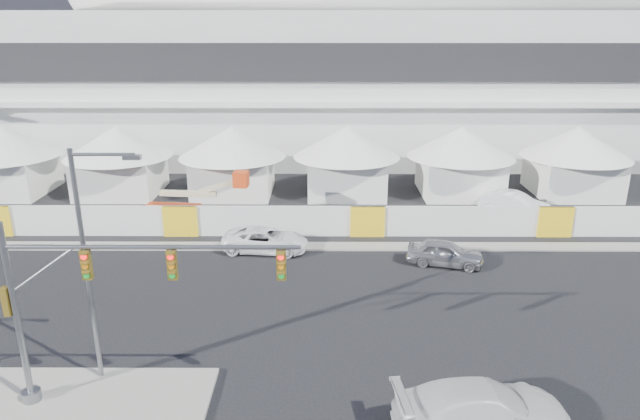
{
  "coord_description": "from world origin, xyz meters",
  "views": [
    {
      "loc": [
        3.11,
        -19.95,
        13.34
      ],
      "look_at": [
        2.98,
        10.0,
        3.26
      ],
      "focal_mm": 32.0,
      "sensor_mm": 36.0,
      "label": 1
    }
  ],
  "objects_px": {
    "traffic_mast": "(80,304)",
    "boom_lift": "(182,208)",
    "sedan_silver": "(445,253)",
    "pickup_near": "(482,409)",
    "streetlight_median": "(91,253)",
    "pickup_curb": "(266,240)",
    "lot_car_a": "(515,204)"
  },
  "relations": [
    {
      "from": "traffic_mast",
      "to": "streetlight_median",
      "type": "xyz_separation_m",
      "value": [
        -0.05,
        1.51,
        1.27
      ]
    },
    {
      "from": "pickup_near",
      "to": "pickup_curb",
      "type": "bearing_deg",
      "value": 22.57
    },
    {
      "from": "pickup_near",
      "to": "streetlight_median",
      "type": "height_order",
      "value": "streetlight_median"
    },
    {
      "from": "pickup_near",
      "to": "boom_lift",
      "type": "distance_m",
      "value": 25.83
    },
    {
      "from": "sedan_silver",
      "to": "pickup_curb",
      "type": "relative_size",
      "value": 0.84
    },
    {
      "from": "traffic_mast",
      "to": "boom_lift",
      "type": "distance_m",
      "value": 19.91
    },
    {
      "from": "traffic_mast",
      "to": "boom_lift",
      "type": "xyz_separation_m",
      "value": [
        -1.35,
        19.63,
        -3.05
      ]
    },
    {
      "from": "pickup_curb",
      "to": "boom_lift",
      "type": "height_order",
      "value": "boom_lift"
    },
    {
      "from": "boom_lift",
      "to": "sedan_silver",
      "type": "bearing_deg",
      "value": -17.29
    },
    {
      "from": "sedan_silver",
      "to": "streetlight_median",
      "type": "xyz_separation_m",
      "value": [
        -15.33,
        -10.94,
        4.59
      ]
    },
    {
      "from": "streetlight_median",
      "to": "boom_lift",
      "type": "bearing_deg",
      "value": 94.11
    },
    {
      "from": "sedan_silver",
      "to": "pickup_curb",
      "type": "distance_m",
      "value": 10.57
    },
    {
      "from": "lot_car_a",
      "to": "pickup_curb",
      "type": "bearing_deg",
      "value": 147.47
    },
    {
      "from": "lot_car_a",
      "to": "boom_lift",
      "type": "height_order",
      "value": "boom_lift"
    },
    {
      "from": "sedan_silver",
      "to": "lot_car_a",
      "type": "xyz_separation_m",
      "value": [
        6.78,
        8.86,
        0.07
      ]
    },
    {
      "from": "streetlight_median",
      "to": "sedan_silver",
      "type": "bearing_deg",
      "value": 35.52
    },
    {
      "from": "sedan_silver",
      "to": "traffic_mast",
      "type": "xyz_separation_m",
      "value": [
        -15.28,
        -12.45,
        3.32
      ]
    },
    {
      "from": "streetlight_median",
      "to": "boom_lift",
      "type": "xyz_separation_m",
      "value": [
        -1.3,
        18.12,
        -4.32
      ]
    },
    {
      "from": "sedan_silver",
      "to": "streetlight_median",
      "type": "relative_size",
      "value": 0.47
    },
    {
      "from": "sedan_silver",
      "to": "pickup_near",
      "type": "xyz_separation_m",
      "value": [
        -1.58,
        -13.81,
        0.14
      ]
    },
    {
      "from": "traffic_mast",
      "to": "boom_lift",
      "type": "bearing_deg",
      "value": 93.93
    },
    {
      "from": "sedan_silver",
      "to": "streetlight_median",
      "type": "distance_m",
      "value": 19.38
    },
    {
      "from": "pickup_curb",
      "to": "traffic_mast",
      "type": "distance_m",
      "value": 15.61
    },
    {
      "from": "sedan_silver",
      "to": "pickup_curb",
      "type": "bearing_deg",
      "value": 93.95
    },
    {
      "from": "pickup_curb",
      "to": "traffic_mast",
      "type": "xyz_separation_m",
      "value": [
        -4.9,
        -14.44,
        3.34
      ]
    },
    {
      "from": "sedan_silver",
      "to": "pickup_curb",
      "type": "height_order",
      "value": "sedan_silver"
    },
    {
      "from": "pickup_curb",
      "to": "pickup_near",
      "type": "bearing_deg",
      "value": -144.54
    },
    {
      "from": "lot_car_a",
      "to": "pickup_near",
      "type": "bearing_deg",
      "value": -164.6
    },
    {
      "from": "pickup_near",
      "to": "lot_car_a",
      "type": "relative_size",
      "value": 1.24
    },
    {
      "from": "pickup_curb",
      "to": "sedan_silver",
      "type": "bearing_deg",
      "value": -94.5
    },
    {
      "from": "sedan_silver",
      "to": "pickup_near",
      "type": "bearing_deg",
      "value": -171.76
    },
    {
      "from": "pickup_curb",
      "to": "traffic_mast",
      "type": "bearing_deg",
      "value": 167.61
    }
  ]
}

